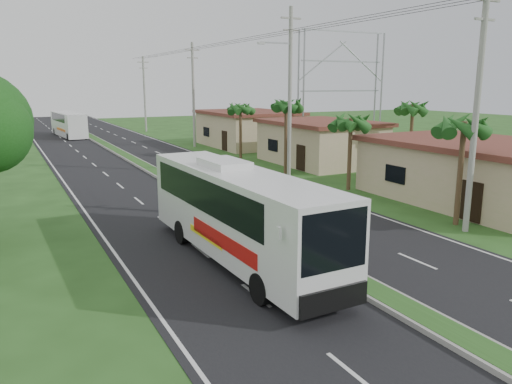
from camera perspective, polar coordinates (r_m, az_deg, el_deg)
name	(u,v)px	position (r m, az deg, el deg)	size (l,w,h in m)	color
ground	(344,277)	(18.21, 9.97, -9.56)	(180.00, 180.00, 0.00)	#264A1B
road_asphalt	(170,181)	(35.59, -9.77, 1.22)	(14.00, 160.00, 0.02)	black
median_strip	(170,180)	(35.57, -9.77, 1.36)	(1.20, 160.00, 0.18)	gray
lane_edge_left	(70,190)	(34.24, -20.50, 0.16)	(0.12, 160.00, 0.01)	silver
lane_edge_right	(255,174)	(38.08, -0.11, 2.10)	(0.12, 160.00, 0.01)	silver
shop_near	(478,171)	(31.52, 24.01, 2.19)	(8.60, 12.60, 3.52)	tan
shop_mid	(320,142)	(43.23, 7.35, 5.70)	(7.60, 10.60, 3.67)	tan
shop_far	(248,128)	(55.27, -0.94, 7.28)	(8.60, 11.60, 3.82)	tan
palm_verge_a	(464,127)	(25.44, 22.69, 6.88)	(2.40, 2.40, 5.45)	#473321
palm_verge_b	(351,122)	(32.26, 10.79, 7.85)	(2.40, 2.40, 5.05)	#473321
palm_verge_c	(286,106)	(37.66, 3.48, 9.81)	(2.40, 2.40, 5.85)	#473321
palm_verge_d	(240,108)	(45.87, -1.80, 9.54)	(2.40, 2.40, 5.25)	#473321
palm_behind_shop	(413,108)	(39.81, 17.49, 9.13)	(2.40, 2.40, 5.65)	#473321
utility_pole_a	(477,108)	(24.37, 23.90, 8.78)	(1.60, 0.28, 11.00)	gray
utility_pole_b	(290,90)	(36.60, 3.86, 11.51)	(3.20, 0.28, 12.00)	gray
utility_pole_c	(193,94)	(54.74, -7.17, 11.07)	(1.60, 0.28, 11.00)	gray
utility_pole_d	(144,93)	(73.84, -12.63, 10.96)	(1.60, 0.28, 10.50)	gray
billboard_lattice	(342,83)	(54.12, 9.75, 12.19)	(10.18, 1.18, 12.07)	gray
coach_bus_main	(237,209)	(18.86, -2.14, -1.90)	(2.81, 11.87, 3.82)	silver
coach_bus_far	(68,123)	(69.44, -20.65, 7.38)	(3.21, 10.81, 3.10)	white
motorcyclist	(185,197)	(26.47, -8.09, -0.57)	(1.60, 0.68, 2.32)	black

